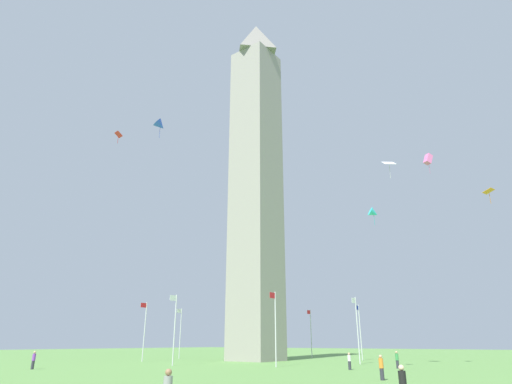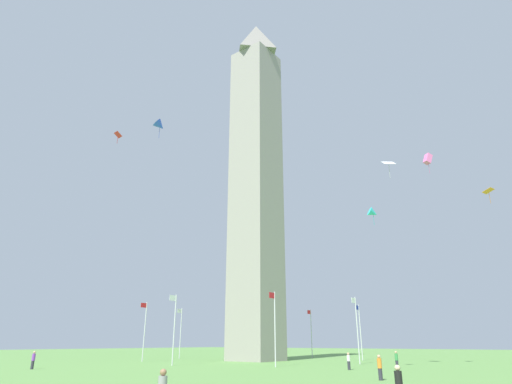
{
  "view_description": "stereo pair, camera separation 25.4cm",
  "coord_description": "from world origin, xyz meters",
  "px_view_note": "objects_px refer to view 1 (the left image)",
  "views": [
    {
      "loc": [
        52.57,
        39.83,
        2.58
      ],
      "look_at": [
        0.0,
        0.0,
        25.92
      ],
      "focal_mm": 29.82,
      "sensor_mm": 36.0,
      "label": 1
    },
    {
      "loc": [
        52.42,
        40.03,
        2.58
      ],
      "look_at": [
        0.0,
        0.0,
        25.92
      ],
      "focal_mm": 29.82,
      "sensor_mm": 36.0,
      "label": 2
    }
  ],
  "objects_px": {
    "flagpole_se": "(360,329)",
    "kite_cyan_delta": "(374,213)",
    "person_purple_shirt": "(33,360)",
    "kite_pink_box": "(428,159)",
    "flagpole_sw": "(244,331)",
    "flagpole_s": "(311,331)",
    "flagpole_w": "(180,331)",
    "kite_white_diamond": "(389,163)",
    "obelisk_monument": "(256,170)",
    "kite_orange_diamond": "(489,192)",
    "flagpole_n": "(174,326)",
    "person_green_shirt": "(397,360)",
    "kite_red_diamond": "(118,135)",
    "flagpole_ne": "(275,325)",
    "person_orange_shirt": "(381,367)",
    "flagpole_nw": "(144,328)",
    "flagpole_e": "(357,327)",
    "person_white_shirt": "(349,361)",
    "kite_blue_delta": "(160,125)"
  },
  "relations": [
    {
      "from": "kite_blue_delta",
      "to": "kite_pink_box",
      "type": "xyz_separation_m",
      "value": [
        -17.52,
        29.53,
        -6.76
      ]
    },
    {
      "from": "flagpole_ne",
      "to": "flagpole_n",
      "type": "bearing_deg",
      "value": -67.5
    },
    {
      "from": "flagpole_e",
      "to": "flagpole_nw",
      "type": "xyz_separation_m",
      "value": [
        11.37,
        -27.45,
        0.0
      ]
    },
    {
      "from": "person_purple_shirt",
      "to": "kite_pink_box",
      "type": "xyz_separation_m",
      "value": [
        -27.54,
        33.73,
        22.83
      ]
    },
    {
      "from": "flagpole_s",
      "to": "kite_orange_diamond",
      "type": "height_order",
      "value": "kite_orange_diamond"
    },
    {
      "from": "flagpole_ne",
      "to": "kite_pink_box",
      "type": "distance_m",
      "value": 27.09
    },
    {
      "from": "flagpole_se",
      "to": "flagpole_s",
      "type": "relative_size",
      "value": 1.0
    },
    {
      "from": "obelisk_monument",
      "to": "kite_orange_diamond",
      "type": "xyz_separation_m",
      "value": [
        0.53,
        33.49,
        -11.13
      ]
    },
    {
      "from": "flagpole_e",
      "to": "kite_pink_box",
      "type": "bearing_deg",
      "value": 81.06
    },
    {
      "from": "person_green_shirt",
      "to": "kite_white_diamond",
      "type": "height_order",
      "value": "kite_white_diamond"
    },
    {
      "from": "flagpole_nw",
      "to": "kite_blue_delta",
      "type": "xyz_separation_m",
      "value": [
        8.01,
        9.71,
        26.02
      ]
    },
    {
      "from": "flagpole_w",
      "to": "kite_white_diamond",
      "type": "height_order",
      "value": "kite_white_diamond"
    },
    {
      "from": "person_orange_shirt",
      "to": "kite_white_diamond",
      "type": "xyz_separation_m",
      "value": [
        -16.19,
        -3.15,
        22.39
      ]
    },
    {
      "from": "flagpole_se",
      "to": "kite_cyan_delta",
      "type": "bearing_deg",
      "value": 29.81
    },
    {
      "from": "flagpole_se",
      "to": "kite_blue_delta",
      "type": "distance_m",
      "value": 42.33
    },
    {
      "from": "flagpole_e",
      "to": "flagpole_sw",
      "type": "bearing_deg",
      "value": -112.5
    },
    {
      "from": "flagpole_nw",
      "to": "flagpole_sw",
      "type": "bearing_deg",
      "value": 180.0
    },
    {
      "from": "flagpole_e",
      "to": "flagpole_se",
      "type": "bearing_deg",
      "value": -157.5
    },
    {
      "from": "flagpole_se",
      "to": "person_purple_shirt",
      "type": "bearing_deg",
      "value": -22.91
    },
    {
      "from": "flagpole_se",
      "to": "kite_cyan_delta",
      "type": "relative_size",
      "value": 3.99
    },
    {
      "from": "flagpole_s",
      "to": "person_green_shirt",
      "type": "xyz_separation_m",
      "value": [
        22.07,
        22.94,
        -3.58
      ]
    },
    {
      "from": "flagpole_w",
      "to": "person_orange_shirt",
      "type": "distance_m",
      "value": 47.99
    },
    {
      "from": "obelisk_monument",
      "to": "kite_pink_box",
      "type": "relative_size",
      "value": 22.97
    },
    {
      "from": "flagpole_nw",
      "to": "kite_pink_box",
      "type": "distance_m",
      "value": 44.74
    },
    {
      "from": "flagpole_ne",
      "to": "kite_white_diamond",
      "type": "bearing_deg",
      "value": 118.69
    },
    {
      "from": "flagpole_e",
      "to": "kite_cyan_delta",
      "type": "distance_m",
      "value": 16.43
    },
    {
      "from": "flagpole_n",
      "to": "person_green_shirt",
      "type": "xyz_separation_m",
      "value": [
        -10.09,
        22.94,
        -3.58
      ]
    },
    {
      "from": "flagpole_n",
      "to": "kite_blue_delta",
      "type": "relative_size",
      "value": 2.83
    },
    {
      "from": "flagpole_nw",
      "to": "person_orange_shirt",
      "type": "bearing_deg",
      "value": 76.37
    },
    {
      "from": "flagpole_se",
      "to": "flagpole_s",
      "type": "xyz_separation_m",
      "value": [
        -4.71,
        -11.37,
        0.0
      ]
    },
    {
      "from": "flagpole_nw",
      "to": "kite_pink_box",
      "type": "bearing_deg",
      "value": 103.63
    },
    {
      "from": "flagpole_n",
      "to": "kite_white_diamond",
      "type": "height_order",
      "value": "kite_white_diamond"
    },
    {
      "from": "flagpole_e",
      "to": "kite_orange_diamond",
      "type": "xyz_separation_m",
      "value": [
        0.47,
        17.41,
        14.25
      ]
    },
    {
      "from": "flagpole_sw",
      "to": "person_purple_shirt",
      "type": "distance_m",
      "value": 41.29
    },
    {
      "from": "flagpole_sw",
      "to": "person_purple_shirt",
      "type": "height_order",
      "value": "flagpole_sw"
    },
    {
      "from": "kite_red_diamond",
      "to": "flagpole_w",
      "type": "bearing_deg",
      "value": -149.25
    },
    {
      "from": "person_green_shirt",
      "to": "kite_orange_diamond",
      "type": "bearing_deg",
      "value": -171.68
    },
    {
      "from": "kite_red_diamond",
      "to": "flagpole_se",
      "type": "bearing_deg",
      "value": 162.76
    },
    {
      "from": "flagpole_sw",
      "to": "person_orange_shirt",
      "type": "relative_size",
      "value": 4.7
    },
    {
      "from": "flagpole_ne",
      "to": "person_green_shirt",
      "type": "height_order",
      "value": "flagpole_ne"
    },
    {
      "from": "obelisk_monument",
      "to": "flagpole_sw",
      "type": "relative_size",
      "value": 7.39
    },
    {
      "from": "flagpole_ne",
      "to": "person_green_shirt",
      "type": "relative_size",
      "value": 4.75
    },
    {
      "from": "flagpole_sw",
      "to": "obelisk_monument",
      "type": "bearing_deg",
      "value": 45.15
    },
    {
      "from": "obelisk_monument",
      "to": "flagpole_w",
      "type": "distance_m",
      "value": 30.04
    },
    {
      "from": "obelisk_monument",
      "to": "kite_cyan_delta",
      "type": "xyz_separation_m",
      "value": [
        9.44,
        23.26,
        -13.95
      ]
    },
    {
      "from": "flagpole_e",
      "to": "kite_cyan_delta",
      "type": "height_order",
      "value": "kite_cyan_delta"
    },
    {
      "from": "obelisk_monument",
      "to": "flagpole_e",
      "type": "xyz_separation_m",
      "value": [
        0.06,
        16.08,
        -25.38
      ]
    },
    {
      "from": "person_white_shirt",
      "to": "person_green_shirt",
      "type": "bearing_deg",
      "value": -93.25
    },
    {
      "from": "kite_orange_diamond",
      "to": "kite_red_diamond",
      "type": "relative_size",
      "value": 1.2
    },
    {
      "from": "kite_orange_diamond",
      "to": "flagpole_nw",
      "type": "bearing_deg",
      "value": -76.34
    }
  ]
}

